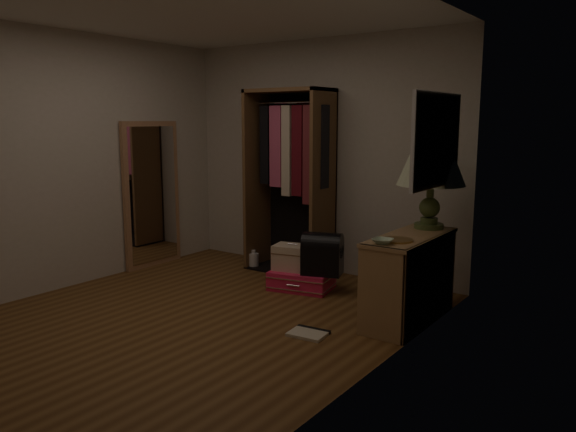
# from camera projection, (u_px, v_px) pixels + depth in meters

# --- Properties ---
(ground) EXTENTS (4.00, 4.00, 0.00)m
(ground) POSITION_uv_depth(u_px,v_px,m) (198.00, 317.00, 4.94)
(ground) COLOR brown
(ground) RESTS_ON ground
(room_walls) EXTENTS (3.52, 4.02, 2.60)m
(room_walls) POSITION_uv_depth(u_px,v_px,m) (203.00, 146.00, 4.68)
(room_walls) COLOR beige
(room_walls) RESTS_ON ground
(console_bookshelf) EXTENTS (0.42, 1.12, 0.75)m
(console_bookshelf) POSITION_uv_depth(u_px,v_px,m) (411.00, 275.00, 4.83)
(console_bookshelf) COLOR #9A734A
(console_bookshelf) RESTS_ON ground
(open_wardrobe) EXTENTS (0.97, 0.50, 2.05)m
(open_wardrobe) POSITION_uv_depth(u_px,v_px,m) (293.00, 166.00, 6.28)
(open_wardrobe) COLOR brown
(open_wardrobe) RESTS_ON ground
(floor_mirror) EXTENTS (0.06, 0.80, 1.70)m
(floor_mirror) POSITION_uv_depth(u_px,v_px,m) (152.00, 194.00, 6.58)
(floor_mirror) COLOR #A2714E
(floor_mirror) RESTS_ON ground
(pink_suitcase) EXTENTS (0.71, 0.58, 0.19)m
(pink_suitcase) POSITION_uv_depth(u_px,v_px,m) (302.00, 280.00, 5.75)
(pink_suitcase) COLOR #E11B4C
(pink_suitcase) RESTS_ON ground
(train_case) EXTENTS (0.43, 0.34, 0.28)m
(train_case) POSITION_uv_depth(u_px,v_px,m) (293.00, 257.00, 5.75)
(train_case) COLOR #C5B096
(train_case) RESTS_ON pink_suitcase
(black_bag) EXTENTS (0.45, 0.36, 0.42)m
(black_bag) POSITION_uv_depth(u_px,v_px,m) (322.00, 253.00, 5.58)
(black_bag) COLOR black
(black_bag) RESTS_ON pink_suitcase
(table_lamp) EXTENTS (0.61, 0.61, 0.76)m
(table_lamp) POSITION_uv_depth(u_px,v_px,m) (431.00, 167.00, 4.96)
(table_lamp) COLOR #3F5227
(table_lamp) RESTS_ON console_bookshelf
(brass_tray) EXTENTS (0.25, 0.25, 0.01)m
(brass_tray) POSITION_uv_depth(u_px,v_px,m) (397.00, 240.00, 4.52)
(brass_tray) COLOR #AF8643
(brass_tray) RESTS_ON console_bookshelf
(ceramic_bowl) EXTENTS (0.18, 0.18, 0.04)m
(ceramic_bowl) POSITION_uv_depth(u_px,v_px,m) (383.00, 241.00, 4.41)
(ceramic_bowl) COLOR #ABCAA8
(ceramic_bowl) RESTS_ON console_bookshelf
(white_jug) EXTENTS (0.12, 0.12, 0.21)m
(white_jug) POSITION_uv_depth(u_px,v_px,m) (254.00, 260.00, 6.59)
(white_jug) COLOR silver
(white_jug) RESTS_ON ground
(floor_book) EXTENTS (0.32, 0.27, 0.03)m
(floor_book) POSITION_uv_depth(u_px,v_px,m) (309.00, 333.00, 4.53)
(floor_book) COLOR beige
(floor_book) RESTS_ON ground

